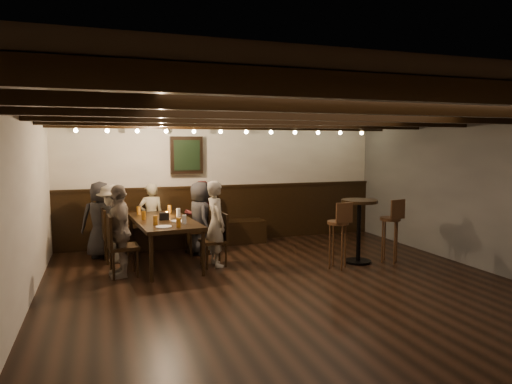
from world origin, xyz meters
name	(u,v)px	position (x,y,z in m)	size (l,w,h in m)	color
room	(229,196)	(-0.29, 2.21, 1.07)	(7.00, 7.00, 7.00)	black
dining_table	(164,223)	(-1.43, 2.05, 0.68)	(1.05, 2.04, 0.74)	black
chair_left_near	(115,246)	(-2.19, 2.44, 0.27)	(0.44, 0.44, 0.90)	black
chair_left_far	(123,257)	(-2.11, 1.54, 0.28)	(0.46, 0.46, 0.92)	black
chair_right_near	(198,239)	(-0.76, 2.56, 0.27)	(0.44, 0.44, 0.89)	black
chair_right_far	(214,250)	(-0.68, 1.67, 0.26)	(0.42, 0.42, 0.85)	black
person_bench_left	(101,219)	(-2.41, 2.87, 0.66)	(0.65, 0.42, 1.33)	#252427
person_bench_centre	(151,217)	(-1.52, 3.10, 0.63)	(0.46, 0.30, 1.25)	#9E987E
person_bench_right	(201,214)	(-0.61, 3.03, 0.64)	(0.62, 0.48, 1.28)	maroon
person_left_near	(113,223)	(-2.22, 2.44, 0.65)	(0.85, 0.49, 1.31)	gray
person_left_far	(120,231)	(-2.14, 1.54, 0.69)	(0.81, 0.34, 1.38)	gray
person_right_near	(200,218)	(-0.73, 2.57, 0.65)	(0.63, 0.41, 1.30)	#2B2B2E
person_right_far	(216,224)	(-0.65, 1.67, 0.69)	(0.50, 0.33, 1.38)	gray
pint_a	(139,210)	(-1.77, 2.73, 0.81)	(0.07, 0.07, 0.14)	#BF7219
pint_b	(169,209)	(-1.24, 2.72, 0.81)	(0.07, 0.07, 0.14)	#BF7219
pint_c	(144,215)	(-1.74, 2.13, 0.81)	(0.07, 0.07, 0.14)	#BF7219
pint_d	(178,212)	(-1.15, 2.28, 0.81)	(0.07, 0.07, 0.14)	silver
pint_e	(155,220)	(-1.62, 1.59, 0.81)	(0.07, 0.07, 0.14)	#BF7219
pint_f	(184,219)	(-1.19, 1.52, 0.81)	(0.07, 0.07, 0.14)	silver
pint_g	(179,223)	(-1.32, 1.26, 0.81)	(0.07, 0.07, 0.14)	#BF7219
plate_near	(164,227)	(-1.52, 1.34, 0.75)	(0.24, 0.24, 0.01)	white
plate_far	(179,221)	(-1.23, 1.77, 0.75)	(0.24, 0.24, 0.01)	white
condiment_caddy	(164,216)	(-1.43, 2.00, 0.80)	(0.15, 0.10, 0.12)	black
candle	(167,215)	(-1.34, 2.36, 0.76)	(0.05, 0.05, 0.05)	beige
high_top_table	(359,221)	(1.63, 1.09, 0.69)	(0.59, 0.59, 1.05)	black
bar_stool_left	(338,244)	(1.13, 0.89, 0.40)	(0.34, 0.36, 1.07)	#372011
bar_stool_right	(390,239)	(2.13, 0.94, 0.40)	(0.35, 0.37, 1.07)	#372011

